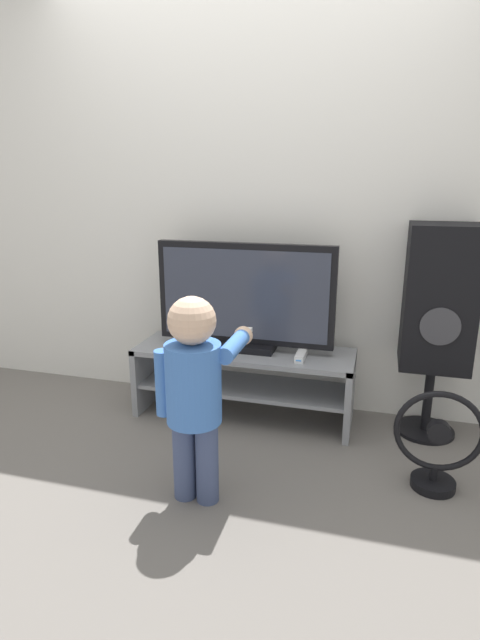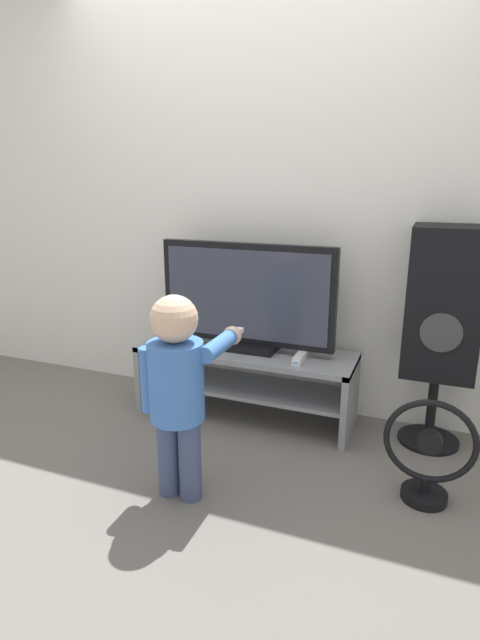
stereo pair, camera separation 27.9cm
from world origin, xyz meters
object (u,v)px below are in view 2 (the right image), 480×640
Objects in this scene: game_console at (301,357)px; floor_fan at (428,456)px; child at (178,382)px; television at (246,298)px; speaker_tower at (443,307)px; remote_primary at (182,346)px.

floor_fan reaches higher than game_console.
child is at bearing -160.66° from floor_fan.
television is 1.11× the size of child.
speaker_tower reaches higher than child.
speaker_tower is 0.77m from floor_fan.
television is 7.85× the size of remote_primary.
television is at bearing 154.83° from floor_fan.
game_console is 1.50× the size of remote_primary.
child is at bearing -113.05° from game_console.
television is 1.26m from floor_fan.
speaker_tower is at bearing 89.79° from floor_fan.
remote_primary is (-0.70, -0.06, -0.01)m from game_console.
remote_primary is at bearing 165.56° from floor_fan.
game_console is 0.41× the size of floor_fan.
game_console is at bearing -11.13° from television.
television is 5.23× the size of game_console.
child is at bearing -89.11° from television.
game_console is 0.17× the size of speaker_tower.
television is at bearing 168.87° from game_console.
game_console is 0.86m from child.
floor_fan is at bearing -90.21° from speaker_tower.
game_console reaches higher than remote_primary.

